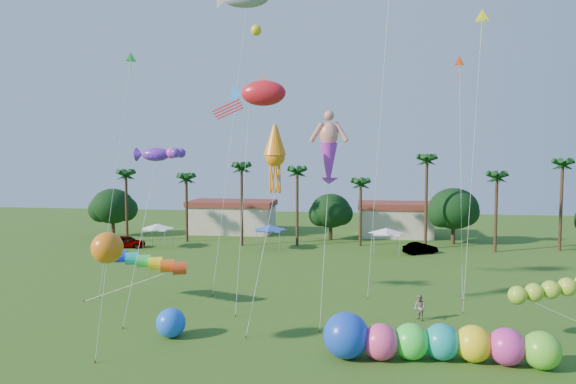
# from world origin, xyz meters

# --- Properties ---
(ground) EXTENTS (160.00, 160.00, 0.00)m
(ground) POSITION_xyz_m (0.00, 0.00, 0.00)
(ground) COLOR #285116
(ground) RESTS_ON ground
(tree_line) EXTENTS (69.46, 8.91, 11.00)m
(tree_line) POSITION_xyz_m (3.57, 44.00, 4.28)
(tree_line) COLOR #3A2819
(tree_line) RESTS_ON ground
(buildings_row) EXTENTS (35.00, 7.00, 4.00)m
(buildings_row) POSITION_xyz_m (-3.09, 50.00, 2.00)
(buildings_row) COLOR beige
(buildings_row) RESTS_ON ground
(tent_row) EXTENTS (31.00, 4.00, 0.60)m
(tent_row) POSITION_xyz_m (-6.00, 36.33, 2.75)
(tent_row) COLOR white
(tent_row) RESTS_ON ground
(car_a) EXTENTS (4.58, 2.31, 1.50)m
(car_a) POSITION_xyz_m (-23.94, 35.67, 0.75)
(car_a) COLOR #4C4C54
(car_a) RESTS_ON ground
(car_b) EXTENTS (4.25, 3.24, 1.34)m
(car_b) POSITION_xyz_m (11.99, 36.47, 0.67)
(car_b) COLOR #4C4C54
(car_b) RESTS_ON ground
(spectator_b) EXTENTS (1.05, 1.11, 1.81)m
(spectator_b) POSITION_xyz_m (9.06, 11.36, 0.91)
(spectator_b) COLOR gray
(spectator_b) RESTS_ON ground
(caterpillar_inflatable) EXTENTS (12.80, 2.84, 2.61)m
(caterpillar_inflatable) POSITION_xyz_m (8.76, 4.18, 1.10)
(caterpillar_inflatable) COLOR #FF438B
(caterpillar_inflatable) RESTS_ON ground
(blue_ball) EXTENTS (1.87, 1.87, 1.87)m
(blue_ball) POSITION_xyz_m (-6.89, 5.82, 0.93)
(blue_ball) COLOR blue
(blue_ball) RESTS_ON ground
(rainbow_tube) EXTENTS (9.95, 2.15, 3.50)m
(rainbow_tube) POSITION_xyz_m (-10.37, 12.09, 3.00)
(rainbow_tube) COLOR red
(rainbow_tube) RESTS_ON ground
(green_worm) EXTENTS (9.97, 2.40, 3.56)m
(green_worm) POSITION_xyz_m (14.58, 8.20, 2.87)
(green_worm) COLOR #9CCD2D
(green_worm) RESTS_ON ground
(orange_ball_kite) EXTENTS (1.79, 1.79, 7.21)m
(orange_ball_kite) POSITION_xyz_m (-9.13, 2.13, 6.32)
(orange_ball_kite) COLOR orange
(orange_ball_kite) RESTS_ON ground
(merman_kite) EXTENTS (2.57, 5.82, 14.26)m
(merman_kite) POSITION_xyz_m (2.61, 12.64, 11.71)
(merman_kite) COLOR tan
(merman_kite) RESTS_ON ground
(fish_kite) EXTENTS (5.62, 6.85, 17.51)m
(fish_kite) POSITION_xyz_m (-2.72, 15.45, 16.39)
(fish_kite) COLOR red
(fish_kite) RESTS_ON ground
(squid_kite) EXTENTS (2.23, 5.11, 13.66)m
(squid_kite) POSITION_xyz_m (-0.97, 10.40, 11.41)
(squid_kite) COLOR orange
(squid_kite) RESTS_ON ground
(lobster_kite) EXTENTS (4.12, 6.45, 12.30)m
(lobster_kite) POSITION_xyz_m (-10.16, 11.79, 11.57)
(lobster_kite) COLOR #6527C3
(lobster_kite) RESTS_ON ground
(delta_kite_red) EXTENTS (1.08, 4.67, 19.99)m
(delta_kite_red) POSITION_xyz_m (13.18, 21.31, 18.96)
(delta_kite_red) COLOR #DD4918
(delta_kite_red) RESTS_ON ground
(delta_kite_yellow) EXTENTS (2.44, 4.53, 22.82)m
(delta_kite_yellow) POSITION_xyz_m (14.09, 17.54, 21.80)
(delta_kite_yellow) COLOR yellow
(delta_kite_yellow) RESTS_ON ground
(delta_kite_green) EXTENTS (2.12, 3.84, 20.22)m
(delta_kite_green) POSITION_xyz_m (-14.44, 17.02, 19.17)
(delta_kite_green) COLOR #36E952
(delta_kite_green) RESTS_ON ground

